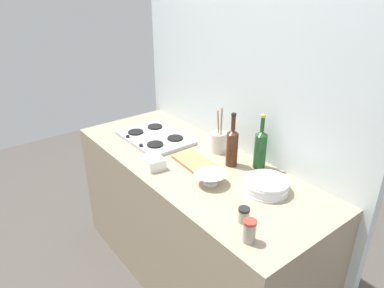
{
  "coord_description": "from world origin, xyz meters",
  "views": [
    {
      "loc": [
        1.51,
        -1.17,
        1.93
      ],
      "look_at": [
        0.0,
        0.0,
        1.02
      ],
      "focal_mm": 33.29,
      "sensor_mm": 36.0,
      "label": 1
    }
  ],
  "objects_px": {
    "wine_bottle_leftmost": "(232,146)",
    "mixing_bowl": "(210,178)",
    "butter_dish": "(154,162)",
    "condiment_jar_rear": "(249,231)",
    "plate_stack": "(266,185)",
    "condiment_jar_front": "(244,215)",
    "wine_bottle_mid_left": "(260,148)",
    "stovetop_hob": "(155,137)",
    "cutting_board": "(193,162)",
    "utensil_crock": "(218,142)"
  },
  "relations": [
    {
      "from": "mixing_bowl",
      "to": "condiment_jar_rear",
      "type": "relative_size",
      "value": 1.64
    },
    {
      "from": "wine_bottle_leftmost",
      "to": "condiment_jar_rear",
      "type": "height_order",
      "value": "wine_bottle_leftmost"
    },
    {
      "from": "mixing_bowl",
      "to": "plate_stack",
      "type": "bearing_deg",
      "value": 38.11
    },
    {
      "from": "wine_bottle_mid_left",
      "to": "mixing_bowl",
      "type": "distance_m",
      "value": 0.36
    },
    {
      "from": "plate_stack",
      "to": "cutting_board",
      "type": "bearing_deg",
      "value": -166.94
    },
    {
      "from": "plate_stack",
      "to": "mixing_bowl",
      "type": "distance_m",
      "value": 0.3
    },
    {
      "from": "plate_stack",
      "to": "utensil_crock",
      "type": "bearing_deg",
      "value": 167.66
    },
    {
      "from": "wine_bottle_mid_left",
      "to": "butter_dish",
      "type": "bearing_deg",
      "value": -127.86
    },
    {
      "from": "wine_bottle_mid_left",
      "to": "cutting_board",
      "type": "distance_m",
      "value": 0.41
    },
    {
      "from": "stovetop_hob",
      "to": "cutting_board",
      "type": "relative_size",
      "value": 1.91
    },
    {
      "from": "utensil_crock",
      "to": "condiment_jar_front",
      "type": "distance_m",
      "value": 0.73
    },
    {
      "from": "wine_bottle_leftmost",
      "to": "condiment_jar_front",
      "type": "height_order",
      "value": "wine_bottle_leftmost"
    },
    {
      "from": "condiment_jar_front",
      "to": "cutting_board",
      "type": "relative_size",
      "value": 0.27
    },
    {
      "from": "butter_dish",
      "to": "cutting_board",
      "type": "xyz_separation_m",
      "value": [
        0.1,
        0.22,
        -0.02
      ]
    },
    {
      "from": "wine_bottle_leftmost",
      "to": "wine_bottle_mid_left",
      "type": "bearing_deg",
      "value": 41.59
    },
    {
      "from": "stovetop_hob",
      "to": "condiment_jar_front",
      "type": "distance_m",
      "value": 1.04
    },
    {
      "from": "plate_stack",
      "to": "stovetop_hob",
      "type": "bearing_deg",
      "value": -173.43
    },
    {
      "from": "stovetop_hob",
      "to": "plate_stack",
      "type": "distance_m",
      "value": 0.92
    },
    {
      "from": "utensil_crock",
      "to": "condiment_jar_front",
      "type": "bearing_deg",
      "value": -32.26
    },
    {
      "from": "wine_bottle_mid_left",
      "to": "stovetop_hob",
      "type": "bearing_deg",
      "value": -159.47
    },
    {
      "from": "plate_stack",
      "to": "wine_bottle_mid_left",
      "type": "relative_size",
      "value": 0.71
    },
    {
      "from": "plate_stack",
      "to": "wine_bottle_leftmost",
      "type": "distance_m",
      "value": 0.34
    },
    {
      "from": "wine_bottle_mid_left",
      "to": "condiment_jar_rear",
      "type": "xyz_separation_m",
      "value": [
        0.42,
        -0.52,
        -0.07
      ]
    },
    {
      "from": "condiment_jar_front",
      "to": "condiment_jar_rear",
      "type": "relative_size",
      "value": 0.69
    },
    {
      "from": "mixing_bowl",
      "to": "cutting_board",
      "type": "bearing_deg",
      "value": 162.79
    },
    {
      "from": "condiment_jar_rear",
      "to": "wine_bottle_leftmost",
      "type": "bearing_deg",
      "value": 142.82
    },
    {
      "from": "wine_bottle_mid_left",
      "to": "utensil_crock",
      "type": "distance_m",
      "value": 0.31
    },
    {
      "from": "condiment_jar_front",
      "to": "condiment_jar_rear",
      "type": "bearing_deg",
      "value": -35.58
    },
    {
      "from": "wine_bottle_leftmost",
      "to": "condiment_jar_front",
      "type": "xyz_separation_m",
      "value": [
        0.43,
        -0.33,
        -0.09
      ]
    },
    {
      "from": "stovetop_hob",
      "to": "condiment_jar_rear",
      "type": "height_order",
      "value": "condiment_jar_rear"
    },
    {
      "from": "plate_stack",
      "to": "butter_dish",
      "type": "xyz_separation_m",
      "value": [
        -0.58,
        -0.33,
        -0.0
      ]
    },
    {
      "from": "stovetop_hob",
      "to": "butter_dish",
      "type": "distance_m",
      "value": 0.4
    },
    {
      "from": "butter_dish",
      "to": "condiment_jar_rear",
      "type": "xyz_separation_m",
      "value": [
        0.8,
        -0.03,
        0.02
      ]
    },
    {
      "from": "condiment_jar_rear",
      "to": "mixing_bowl",
      "type": "bearing_deg",
      "value": 159.52
    },
    {
      "from": "plate_stack",
      "to": "condiment_jar_front",
      "type": "height_order",
      "value": "condiment_jar_front"
    },
    {
      "from": "wine_bottle_leftmost",
      "to": "mixing_bowl",
      "type": "height_order",
      "value": "wine_bottle_leftmost"
    },
    {
      "from": "utensil_crock",
      "to": "cutting_board",
      "type": "xyz_separation_m",
      "value": [
        0.03,
        -0.22,
        -0.06
      ]
    },
    {
      "from": "wine_bottle_mid_left",
      "to": "condiment_jar_front",
      "type": "distance_m",
      "value": 0.55
    },
    {
      "from": "stovetop_hob",
      "to": "wine_bottle_leftmost",
      "type": "height_order",
      "value": "wine_bottle_leftmost"
    },
    {
      "from": "butter_dish",
      "to": "condiment_jar_front",
      "type": "relative_size",
      "value": 1.83
    },
    {
      "from": "wine_bottle_mid_left",
      "to": "condiment_jar_rear",
      "type": "bearing_deg",
      "value": -51.06
    },
    {
      "from": "condiment_jar_rear",
      "to": "plate_stack",
      "type": "bearing_deg",
      "value": 121.59
    },
    {
      "from": "wine_bottle_leftmost",
      "to": "condiment_jar_rear",
      "type": "distance_m",
      "value": 0.68
    },
    {
      "from": "stovetop_hob",
      "to": "butter_dish",
      "type": "height_order",
      "value": "butter_dish"
    },
    {
      "from": "wine_bottle_leftmost",
      "to": "stovetop_hob",
      "type": "bearing_deg",
      "value": -164.92
    },
    {
      "from": "plate_stack",
      "to": "condiment_jar_rear",
      "type": "relative_size",
      "value": 2.21
    },
    {
      "from": "plate_stack",
      "to": "butter_dish",
      "type": "bearing_deg",
      "value": -150.65
    },
    {
      "from": "cutting_board",
      "to": "utensil_crock",
      "type": "bearing_deg",
      "value": 97.04
    },
    {
      "from": "condiment_jar_rear",
      "to": "cutting_board",
      "type": "relative_size",
      "value": 0.4
    },
    {
      "from": "plate_stack",
      "to": "wine_bottle_leftmost",
      "type": "xyz_separation_m",
      "value": [
        -0.32,
        0.05,
        0.09
      ]
    }
  ]
}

